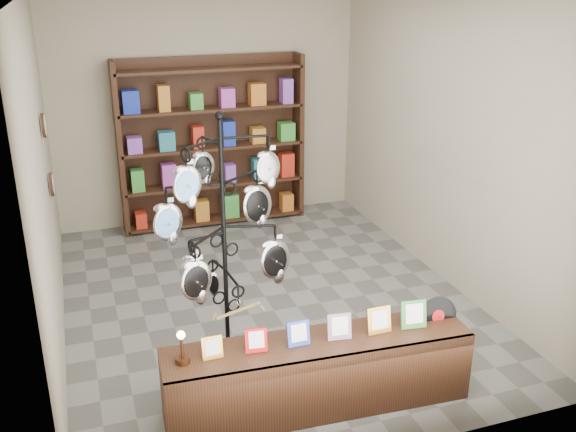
# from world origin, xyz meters

# --- Properties ---
(ground) EXTENTS (5.00, 5.00, 0.00)m
(ground) POSITION_xyz_m (0.00, 0.00, 0.00)
(ground) COLOR slate
(ground) RESTS_ON ground
(room_envelope) EXTENTS (5.00, 5.00, 5.00)m
(room_envelope) POSITION_xyz_m (0.00, 0.00, 1.85)
(room_envelope) COLOR #AC9E8A
(room_envelope) RESTS_ON ground
(display_tree) EXTENTS (1.15, 1.13, 2.22)m
(display_tree) POSITION_xyz_m (-0.66, -1.08, 1.28)
(display_tree) COLOR black
(display_tree) RESTS_ON ground
(front_shelf) EXTENTS (2.39, 0.62, 0.84)m
(front_shelf) POSITION_xyz_m (-0.13, -1.85, 0.29)
(front_shelf) COLOR black
(front_shelf) RESTS_ON ground
(back_shelving) EXTENTS (2.42, 0.36, 2.20)m
(back_shelving) POSITION_xyz_m (0.00, 2.30, 1.03)
(back_shelving) COLOR black
(back_shelving) RESTS_ON ground
(wall_clocks) EXTENTS (0.03, 0.24, 0.84)m
(wall_clocks) POSITION_xyz_m (-1.97, 0.80, 1.50)
(wall_clocks) COLOR black
(wall_clocks) RESTS_ON ground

